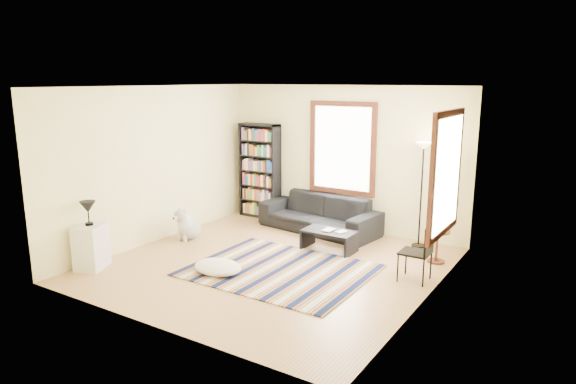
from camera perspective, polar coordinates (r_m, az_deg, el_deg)
The scene contains 21 objects.
floor at distance 8.34m, azimuth -1.86°, elevation -8.38°, with size 5.00×5.00×0.10m, color tan.
ceiling at distance 7.79m, azimuth -2.01°, elevation 11.98°, with size 5.00×5.00×0.10m, color white.
wall_back at distance 10.12m, azimuth 6.23°, elevation 3.79°, with size 5.00×0.10×2.80m, color #FCF7AA.
wall_front at distance 6.05m, azimuth -15.63°, elevation -2.51°, with size 5.00×0.10×2.80m, color #FCF7AA.
wall_left at distance 9.58m, azimuth -14.66°, elevation 2.97°, with size 0.10×5.00×2.80m, color #FCF7AA.
wall_right at distance 6.86m, azimuth 15.97°, elevation -0.78°, with size 0.10×5.00×2.80m, color #FCF7AA.
window_back at distance 10.02m, azimuth 6.05°, elevation 4.86°, with size 1.20×0.06×1.60m, color white.
window_right at distance 7.60m, azimuth 17.21°, elevation 1.94°, with size 0.06×1.20×1.60m, color white.
rug at distance 8.06m, azimuth -0.95°, elevation -8.66°, with size 2.69×2.15×0.02m, color #0B153A.
sofa at distance 10.01m, azimuth 3.49°, elevation -2.41°, with size 2.38×0.93×0.70m, color black.
bookshelf at distance 10.93m, azimuth -3.15°, elevation 2.36°, with size 0.90×0.30×2.00m, color black.
coffee_table at distance 8.93m, azimuth 4.58°, elevation -5.40°, with size 0.90×0.50×0.36m, color black.
book_a at distance 8.92m, azimuth 4.04°, elevation -4.13°, with size 0.17×0.23×0.02m, color beige.
book_b at distance 8.85m, azimuth 5.62°, elevation -4.32°, with size 0.14×0.19×0.01m, color beige.
floor_cushion at distance 8.01m, azimuth -7.80°, elevation -8.25°, with size 0.79×0.59×0.20m, color white.
floor_lamp at distance 9.22m, azimuth 14.57°, elevation -0.38°, with size 0.30×0.30×1.86m, color black, non-canonical shape.
side_table at distance 8.67m, azimuth 16.20°, elevation -5.81°, with size 0.40×0.40×0.54m, color #4D2513.
folding_chair at distance 7.78m, azimuth 13.94°, elevation -6.55°, with size 0.42×0.40×0.86m, color black.
white_cabinet at distance 8.63m, azimuth -21.03°, elevation -5.69°, with size 0.38×0.50×0.70m, color silver.
table_lamp at distance 8.48m, azimuth -21.31°, elevation -2.22°, with size 0.24×0.24×0.38m, color black, non-canonical shape.
dog at distance 9.68m, azimuth -10.92°, elevation -3.42°, with size 0.43×0.60×0.60m, color silver, non-canonical shape.
Camera 1 is at (4.38, -6.44, 2.92)m, focal length 32.00 mm.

